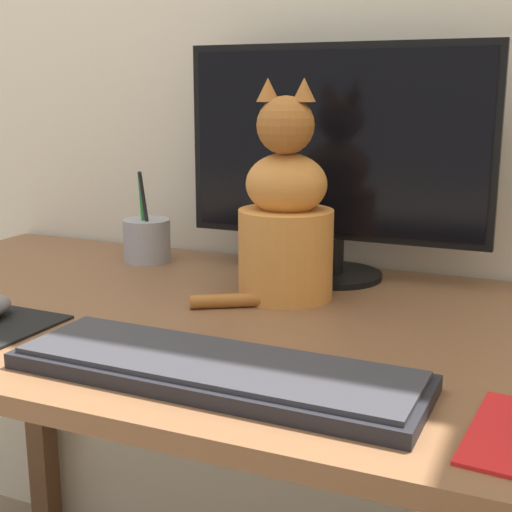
{
  "coord_description": "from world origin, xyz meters",
  "views": [
    {
      "loc": [
        0.37,
        -0.89,
        1.02
      ],
      "look_at": [
        0.0,
        -0.05,
        0.81
      ],
      "focal_mm": 50.0,
      "sensor_mm": 36.0,
      "label": 1
    }
  ],
  "objects_px": {
    "cat": "(285,219)",
    "keyboard": "(215,369)",
    "pen_cup": "(147,240)",
    "monitor": "(336,155)"
  },
  "relations": [
    {
      "from": "keyboard",
      "to": "pen_cup",
      "type": "xyz_separation_m",
      "value": [
        -0.37,
        0.46,
        0.03
      ]
    },
    {
      "from": "keyboard",
      "to": "cat",
      "type": "relative_size",
      "value": 1.43
    },
    {
      "from": "monitor",
      "to": "cat",
      "type": "bearing_deg",
      "value": -103.45
    },
    {
      "from": "cat",
      "to": "pen_cup",
      "type": "xyz_separation_m",
      "value": [
        -0.33,
        0.12,
        -0.08
      ]
    },
    {
      "from": "keyboard",
      "to": "pen_cup",
      "type": "bearing_deg",
      "value": 130.41
    },
    {
      "from": "keyboard",
      "to": "monitor",
      "type": "bearing_deg",
      "value": 92.69
    },
    {
      "from": "cat",
      "to": "keyboard",
      "type": "bearing_deg",
      "value": -92.87
    },
    {
      "from": "monitor",
      "to": "keyboard",
      "type": "distance_m",
      "value": 0.52
    },
    {
      "from": "keyboard",
      "to": "cat",
      "type": "distance_m",
      "value": 0.36
    },
    {
      "from": "monitor",
      "to": "pen_cup",
      "type": "xyz_separation_m",
      "value": [
        -0.36,
        -0.02,
        -0.17
      ]
    }
  ]
}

